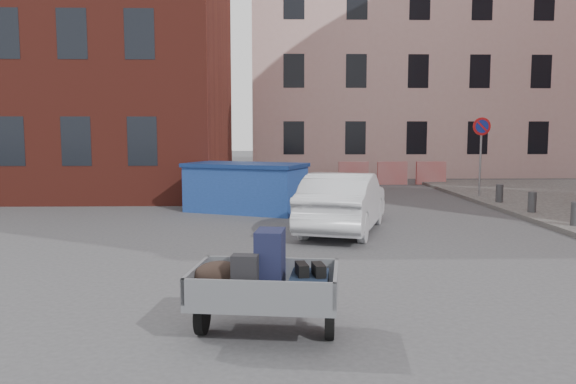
{
  "coord_description": "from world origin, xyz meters",
  "views": [
    {
      "loc": [
        -1.02,
        -9.27,
        2.28
      ],
      "look_at": [
        -0.72,
        1.73,
        1.1
      ],
      "focal_mm": 35.0,
      "sensor_mm": 36.0,
      "label": 1
    }
  ],
  "objects": [
    {
      "name": "barriers",
      "position": [
        4.2,
        15.0,
        0.5
      ],
      "size": [
        4.7,
        0.18,
        1.0
      ],
      "color": "red",
      "rests_on": "ground"
    },
    {
      "name": "silver_car",
      "position": [
        0.61,
        3.48,
        0.68
      ],
      "size": [
        2.6,
        4.37,
        1.36
      ],
      "primitive_type": "imported",
      "rotation": [
        0.0,
        0.0,
        2.84
      ],
      "color": "#BABCC3",
      "rests_on": "ground"
    },
    {
      "name": "bollards",
      "position": [
        6.0,
        3.4,
        0.4
      ],
      "size": [
        0.22,
        9.02,
        0.55
      ],
      "color": "#3A3A3D",
      "rests_on": "sidewalk"
    },
    {
      "name": "ground",
      "position": [
        0.0,
        0.0,
        0.0
      ],
      "size": [
        120.0,
        120.0,
        0.0
      ],
      "primitive_type": "plane",
      "color": "#38383A",
      "rests_on": "ground"
    },
    {
      "name": "building_brick",
      "position": [
        -9.0,
        13.0,
        7.0
      ],
      "size": [
        12.0,
        10.0,
        14.0
      ],
      "primitive_type": "cube",
      "color": "#591E16",
      "rests_on": "ground"
    },
    {
      "name": "dumpster",
      "position": [
        -1.8,
        6.76,
        0.7
      ],
      "size": [
        3.74,
        2.89,
        1.4
      ],
      "rotation": [
        0.0,
        0.0,
        -0.4
      ],
      "color": "navy",
      "rests_on": "ground"
    },
    {
      "name": "no_parking_sign",
      "position": [
        6.0,
        9.48,
        2.01
      ],
      "size": [
        0.6,
        0.09,
        2.65
      ],
      "color": "gray",
      "rests_on": "sidewalk"
    },
    {
      "name": "building_pink",
      "position": [
        6.0,
        22.0,
        7.0
      ],
      "size": [
        16.0,
        8.0,
        14.0
      ],
      "primitive_type": "cube",
      "color": "#CDA49D",
      "rests_on": "ground"
    },
    {
      "name": "trailer",
      "position": [
        -1.12,
        -3.19,
        0.61
      ],
      "size": [
        1.73,
        1.89,
        1.2
      ],
      "rotation": [
        0.0,
        0.0,
        -0.13
      ],
      "color": "black",
      "rests_on": "ground"
    }
  ]
}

